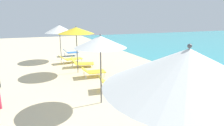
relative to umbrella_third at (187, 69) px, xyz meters
The scene contains 10 objects.
umbrella_third is the anchor object (origin of this frame).
umbrella_fourth 4.31m from the umbrella_third, 86.15° to the left, with size 1.86×1.86×2.58m.
lounger_fourth_shoreside 5.87m from the umbrella_third, 75.62° to the left, with size 1.69×1.02×0.59m.
umbrella_fifth 8.59m from the umbrella_third, 87.68° to the left, with size 2.03×2.03×2.70m.
lounger_fifth_shoreside 10.07m from the umbrella_third, 84.96° to the left, with size 1.57×1.02×0.65m.
lounger_fifth_inland 7.83m from the umbrella_third, 82.79° to the left, with size 1.31×0.78×0.55m.
umbrella_farthest 12.41m from the umbrella_third, 90.41° to the left, with size 2.14×2.14×2.69m.
lounger_farthest_shoreside 13.87m from the umbrella_third, 86.48° to the left, with size 1.22×0.70×0.62m.
lounger_farthest_inland 11.43m from the umbrella_third, 87.99° to the left, with size 1.69×0.87×0.58m.
cooler_box 17.13m from the umbrella_third, 81.17° to the left, with size 0.54×0.52×0.33m.
Camera 1 is at (-2.78, 6.37, 3.11)m, focal length 29.32 mm.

